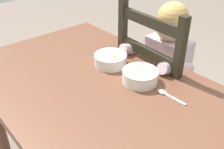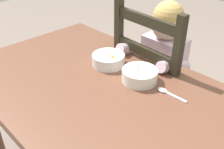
% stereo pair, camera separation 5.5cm
% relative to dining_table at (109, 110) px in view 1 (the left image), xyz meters
% --- Properties ---
extents(dining_table, '(1.44, 0.81, 0.71)m').
position_rel_dining_table_xyz_m(dining_table, '(0.00, 0.00, 0.00)').
color(dining_table, brown).
rests_on(dining_table, ground).
extents(dining_chair, '(0.44, 0.44, 0.99)m').
position_rel_dining_table_xyz_m(dining_chair, '(-0.08, 0.45, -0.13)').
color(dining_chair, black).
rests_on(dining_chair, ground).
extents(child_figure, '(0.32, 0.31, 0.98)m').
position_rel_dining_table_xyz_m(child_figure, '(-0.07, 0.45, 0.04)').
color(child_figure, silver).
rests_on(child_figure, ground).
extents(bowl_of_peas, '(0.16, 0.16, 0.06)m').
position_rel_dining_table_xyz_m(bowl_of_peas, '(0.03, 0.15, 0.13)').
color(bowl_of_peas, white).
rests_on(bowl_of_peas, dining_table).
extents(bowl_of_carrots, '(0.16, 0.16, 0.06)m').
position_rel_dining_table_xyz_m(bowl_of_carrots, '(-0.17, 0.15, 0.13)').
color(bowl_of_carrots, white).
rests_on(bowl_of_carrots, dining_table).
extents(spoon, '(0.14, 0.03, 0.01)m').
position_rel_dining_table_xyz_m(spoon, '(0.16, 0.16, 0.10)').
color(spoon, silver).
rests_on(spoon, dining_table).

